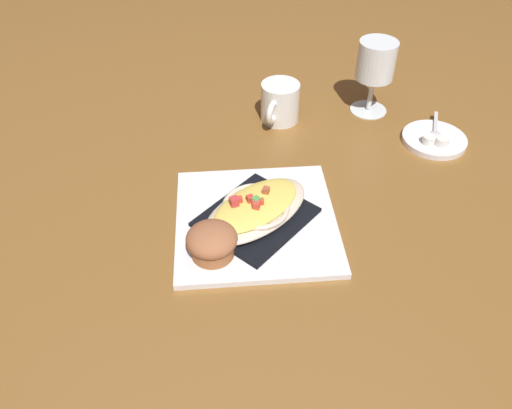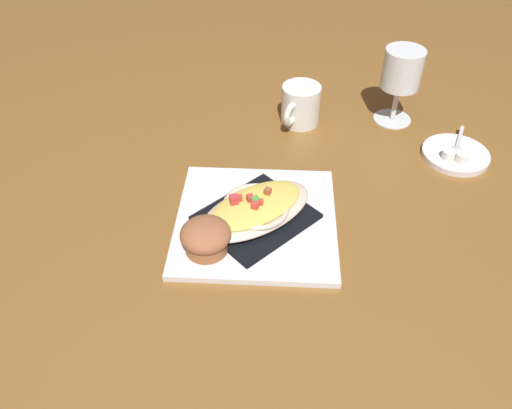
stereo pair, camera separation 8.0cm
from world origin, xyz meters
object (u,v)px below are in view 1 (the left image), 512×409
at_px(gratin_dish, 256,208).
at_px(creamer_cup_0, 429,140).
at_px(square_plate, 256,221).
at_px(muffin, 212,242).
at_px(creamer_cup_1, 442,142).
at_px(stemmed_glass, 376,65).
at_px(creamer_saucer, 434,139).
at_px(spoon, 435,133).
at_px(coffee_mug, 280,105).

distance_m(gratin_dish, creamer_cup_0, 0.38).
bearing_deg(gratin_dish, square_plate, 28.99).
height_order(muffin, creamer_cup_1, muffin).
bearing_deg(stemmed_glass, creamer_cup_0, -59.14).
distance_m(creamer_saucer, creamer_cup_1, 0.03).
distance_m(square_plate, gratin_dish, 0.03).
xyz_separation_m(spoon, creamer_cup_0, (-0.02, -0.03, 0.00)).
distance_m(creamer_cup_0, creamer_cup_1, 0.02).
height_order(square_plate, creamer_cup_0, creamer_cup_0).
distance_m(muffin, creamer_saucer, 0.51).
relative_size(creamer_saucer, creamer_cup_1, 5.08).
bearing_deg(stemmed_glass, creamer_saucer, -49.41).
bearing_deg(stemmed_glass, gratin_dish, -127.64).
relative_size(gratin_dish, stemmed_glass, 1.43).
height_order(muffin, stemmed_glass, stemmed_glass).
height_order(spoon, creamer_cup_0, creamer_cup_0).
bearing_deg(creamer_saucer, stemmed_glass, 130.59).
bearing_deg(spoon, stemmed_glass, 133.64).
height_order(gratin_dish, creamer_cup_0, gratin_dish).
xyz_separation_m(square_plate, spoon, (0.36, 0.22, 0.01)).
distance_m(square_plate, spoon, 0.42).
relative_size(coffee_mug, stemmed_glass, 0.68).
xyz_separation_m(coffee_mug, creamer_saucer, (0.29, -0.09, -0.03)).
distance_m(creamer_saucer, spoon, 0.01).
distance_m(creamer_saucer, creamer_cup_0, 0.03).
height_order(muffin, spoon, muffin).
bearing_deg(muffin, stemmed_glass, 51.29).
bearing_deg(creamer_cup_0, muffin, -147.18).
relative_size(spoon, creamer_cup_0, 4.17).
distance_m(gratin_dish, creamer_cup_1, 0.40).
xyz_separation_m(gratin_dish, muffin, (-0.07, -0.07, 0.00)).
relative_size(muffin, stemmed_glass, 0.50).
height_order(stemmed_glass, spoon, stemmed_glass).
height_order(coffee_mug, creamer_cup_0, coffee_mug).
distance_m(gratin_dish, creamer_saucer, 0.41).
distance_m(stemmed_glass, creamer_cup_1, 0.20).
xyz_separation_m(muffin, creamer_saucer, (0.42, 0.28, -0.03)).
xyz_separation_m(creamer_saucer, spoon, (0.00, 0.01, 0.01)).
distance_m(square_plate, creamer_saucer, 0.41).
relative_size(muffin, creamer_cup_0, 3.15).
xyz_separation_m(creamer_cup_0, creamer_cup_1, (0.02, -0.01, 0.00)).
height_order(square_plate, stemmed_glass, stemmed_glass).
bearing_deg(square_plate, creamer_saucer, 30.32).
relative_size(creamer_cup_0, creamer_cup_1, 1.00).
bearing_deg(creamer_saucer, coffee_mug, 162.18).
bearing_deg(muffin, square_plate, 46.80).
xyz_separation_m(square_plate, creamer_saucer, (0.35, 0.21, 0.00)).
height_order(muffin, creamer_cup_0, muffin).
bearing_deg(spoon, creamer_cup_0, -127.84).
height_order(gratin_dish, coffee_mug, coffee_mug).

